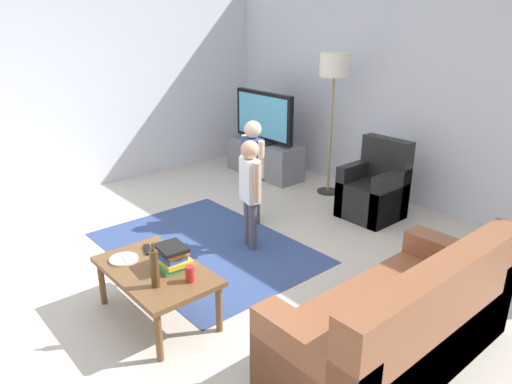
# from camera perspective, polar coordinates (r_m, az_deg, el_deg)

# --- Properties ---
(ground) EXTENTS (7.80, 7.80, 0.00)m
(ground) POSITION_cam_1_polar(r_m,az_deg,el_deg) (4.41, -6.01, -9.74)
(ground) COLOR beige
(wall_back) EXTENTS (6.00, 0.12, 2.70)m
(wall_back) POSITION_cam_1_polar(r_m,az_deg,el_deg) (6.08, 17.77, 11.42)
(wall_back) COLOR silver
(wall_back) RESTS_ON ground
(wall_left) EXTENTS (0.12, 6.00, 2.70)m
(wall_left) POSITION_cam_1_polar(r_m,az_deg,el_deg) (6.58, -21.97, 11.55)
(wall_left) COLOR silver
(wall_left) RESTS_ON ground
(area_rug) EXTENTS (2.20, 1.60, 0.01)m
(area_rug) POSITION_cam_1_polar(r_m,az_deg,el_deg) (4.87, -6.06, -6.60)
(area_rug) COLOR #33477A
(area_rug) RESTS_ON ground
(tv_stand) EXTENTS (1.20, 0.44, 0.50)m
(tv_stand) POSITION_cam_1_polar(r_m,az_deg,el_deg) (6.92, 1.03, 4.01)
(tv_stand) COLOR slate
(tv_stand) RESTS_ON ground
(tv) EXTENTS (1.10, 0.28, 0.71)m
(tv) POSITION_cam_1_polar(r_m,az_deg,el_deg) (6.76, 0.93, 8.89)
(tv) COLOR black
(tv) RESTS_ON tv_stand
(couch) EXTENTS (0.80, 1.80, 0.86)m
(couch) POSITION_cam_1_polar(r_m,az_deg,el_deg) (3.38, 17.17, -15.23)
(couch) COLOR brown
(couch) RESTS_ON ground
(armchair) EXTENTS (0.60, 0.60, 0.90)m
(armchair) POSITION_cam_1_polar(r_m,az_deg,el_deg) (5.64, 14.06, 0.04)
(armchair) COLOR black
(armchair) RESTS_ON ground
(floor_lamp) EXTENTS (0.36, 0.36, 1.78)m
(floor_lamp) POSITION_cam_1_polar(r_m,az_deg,el_deg) (6.02, 9.34, 13.90)
(floor_lamp) COLOR #262626
(floor_lamp) RESTS_ON ground
(child_near_tv) EXTENTS (0.39, 0.19, 1.16)m
(child_near_tv) POSITION_cam_1_polar(r_m,az_deg,el_deg) (5.19, -0.38, 3.53)
(child_near_tv) COLOR #4C4C59
(child_near_tv) RESTS_ON ground
(child_center) EXTENTS (0.36, 0.19, 1.10)m
(child_center) POSITION_cam_1_polar(r_m,az_deg,el_deg) (4.61, -0.71, 0.86)
(child_center) COLOR #4C4C59
(child_center) RESTS_ON ground
(coffee_table) EXTENTS (1.00, 0.60, 0.42)m
(coffee_table) POSITION_cam_1_polar(r_m,az_deg,el_deg) (3.72, -11.86, -9.62)
(coffee_table) COLOR brown
(coffee_table) RESTS_ON ground
(book_stack) EXTENTS (0.28, 0.25, 0.18)m
(book_stack) POSITION_cam_1_polar(r_m,az_deg,el_deg) (3.67, -10.00, -7.59)
(book_stack) COLOR #388C4C
(book_stack) RESTS_ON coffee_table
(bottle) EXTENTS (0.06, 0.06, 0.34)m
(bottle) POSITION_cam_1_polar(r_m,az_deg,el_deg) (3.41, -12.03, -8.90)
(bottle) COLOR #4C3319
(bottle) RESTS_ON coffee_table
(tv_remote) EXTENTS (0.18, 0.10, 0.02)m
(tv_remote) POSITION_cam_1_polar(r_m,az_deg,el_deg) (3.97, -12.81, -6.71)
(tv_remote) COLOR black
(tv_remote) RESTS_ON coffee_table
(soda_can) EXTENTS (0.07, 0.07, 0.12)m
(soda_can) POSITION_cam_1_polar(r_m,az_deg,el_deg) (3.47, -7.90, -9.66)
(soda_can) COLOR red
(soda_can) RESTS_ON coffee_table
(plate) EXTENTS (0.22, 0.22, 0.02)m
(plate) POSITION_cam_1_polar(r_m,az_deg,el_deg) (3.87, -15.53, -7.74)
(plate) COLOR white
(plate) RESTS_ON coffee_table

